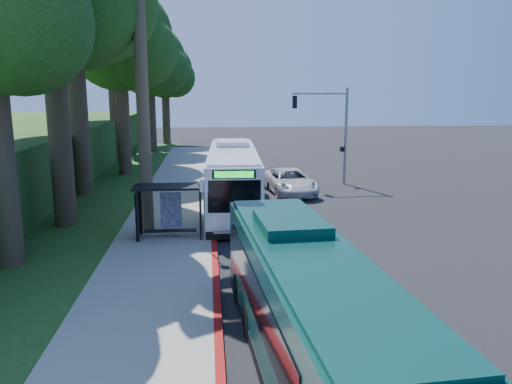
{
  "coord_description": "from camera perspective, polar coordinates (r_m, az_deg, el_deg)",
  "views": [
    {
      "loc": [
        -5.18,
        -25.56,
        6.79
      ],
      "look_at": [
        -2.63,
        1.0,
        1.36
      ],
      "focal_mm": 35.0,
      "sensor_mm": 36.0,
      "label": 1
    }
  ],
  "objects": [
    {
      "name": "tree_4",
      "position": [
        57.95,
        -12.01,
        14.16
      ],
      "size": [
        8.4,
        8.0,
        14.14
      ],
      "color": "#382B1E",
      "rests_on": "ground"
    },
    {
      "name": "tree_2",
      "position": [
        42.24,
        -15.22,
        16.12
      ],
      "size": [
        8.82,
        8.4,
        15.12
      ],
      "color": "#382B1E",
      "rests_on": "ground"
    },
    {
      "name": "tree_3",
      "position": [
        50.56,
        -16.08,
        16.96
      ],
      "size": [
        10.08,
        9.6,
        17.28
      ],
      "color": "#382B1E",
      "rests_on": "ground"
    },
    {
      "name": "teal_bus",
      "position": [
        12.35,
        5.87,
        -12.97
      ],
      "size": [
        3.23,
        11.69,
        3.44
      ],
      "rotation": [
        0.0,
        0.0,
        0.07
      ],
      "color": "#09342D",
      "rests_on": "ground"
    },
    {
      "name": "red_curb",
      "position": [
        22.58,
        -4.8,
        -5.86
      ],
      "size": [
        0.25,
        30.0,
        0.13
      ],
      "primitive_type": "cube",
      "color": "maroon",
      "rests_on": "ground"
    },
    {
      "name": "stop_sign_pole",
      "position": [
        21.09,
        -5.94,
        -1.45
      ],
      "size": [
        0.35,
        0.06,
        3.17
      ],
      "color": "gray",
      "rests_on": "ground"
    },
    {
      "name": "pickup",
      "position": [
        33.5,
        3.88,
        1.22
      ],
      "size": [
        3.35,
        6.18,
        1.65
      ],
      "primitive_type": "imported",
      "rotation": [
        0.0,
        0.0,
        0.11
      ],
      "color": "silver",
      "rests_on": "ground"
    },
    {
      "name": "bus_shelter",
      "position": [
        23.33,
        -10.46,
        -1.02
      ],
      "size": [
        3.2,
        1.51,
        2.55
      ],
      "color": "black",
      "rests_on": "ground"
    },
    {
      "name": "grass_verge",
      "position": [
        32.26,
        -19.39,
        -1.25
      ],
      "size": [
        8.0,
        70.0,
        0.06
      ],
      "primitive_type": "cube",
      "color": "#234719",
      "rests_on": "ground"
    },
    {
      "name": "tree_5",
      "position": [
        65.79,
        -10.32,
        13.22
      ],
      "size": [
        7.35,
        7.0,
        12.86
      ],
      "color": "#382B1E",
      "rests_on": "ground"
    },
    {
      "name": "ground",
      "position": [
        26.95,
        5.79,
        -3.15
      ],
      "size": [
        140.0,
        140.0,
        0.0
      ],
      "primitive_type": "plane",
      "color": "black",
      "rests_on": "ground"
    },
    {
      "name": "traffic_signal_pole",
      "position": [
        36.75,
        8.72,
        7.68
      ],
      "size": [
        4.1,
        0.3,
        7.0
      ],
      "color": "gray",
      "rests_on": "ground"
    },
    {
      "name": "sidewalk",
      "position": [
        26.51,
        -9.9,
        -3.37
      ],
      "size": [
        4.5,
        70.0,
        0.12
      ],
      "primitive_type": "cube",
      "color": "gray",
      "rests_on": "ground"
    },
    {
      "name": "white_bus",
      "position": [
        28.83,
        -2.65,
        1.66
      ],
      "size": [
        3.26,
        12.93,
        3.82
      ],
      "rotation": [
        0.0,
        0.0,
        -0.04
      ],
      "color": "silver",
      "rests_on": "ground"
    }
  ]
}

